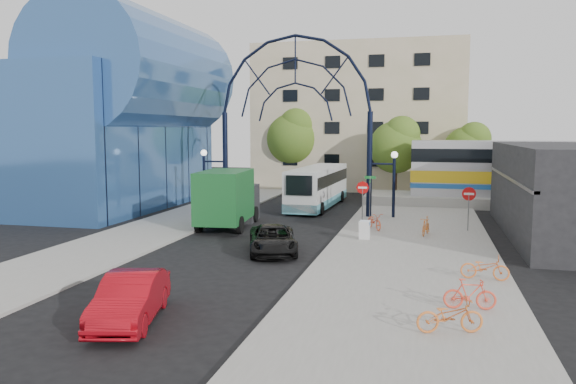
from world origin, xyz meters
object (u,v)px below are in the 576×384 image
(bike_near_b, at_px, (426,226))
(bike_far_c, at_px, (450,316))
(street_name_sign, at_px, (370,188))
(sandwich_board, at_px, (364,228))
(stop_sign, at_px, (363,191))
(tree_north_c, at_px, (469,148))
(do_not_enter_sign, at_px, (469,198))
(gateway_arch, at_px, (295,88))
(bike_far_a, at_px, (485,267))
(tree_north_a, at_px, (397,144))
(city_bus, at_px, (318,186))
(tree_north_b, at_px, (294,136))
(bike_far_b, at_px, (470,294))
(bike_near_a, at_px, (374,221))
(green_truck, at_px, (229,198))
(red_sedan, at_px, (130,298))
(black_suv, at_px, (273,240))

(bike_near_b, xyz_separation_m, bike_far_c, (0.72, -14.98, -0.00))
(street_name_sign, bearing_deg, sandwich_board, -86.54)
(stop_sign, xyz_separation_m, sandwich_board, (0.80, -6.02, -1.25))
(tree_north_c, bearing_deg, do_not_enter_sign, -93.58)
(street_name_sign, xyz_separation_m, sandwich_board, (0.40, -6.62, -1.39))
(gateway_arch, height_order, bike_far_a, gateway_arch)
(tree_north_a, height_order, tree_north_c, tree_north_a)
(city_bus, distance_m, bike_far_c, 27.00)
(tree_north_b, bearing_deg, bike_far_a, -64.27)
(do_not_enter_sign, bearing_deg, bike_far_b, -93.49)
(bike_near_a, bearing_deg, green_truck, 155.29)
(stop_sign, xyz_separation_m, tree_north_b, (-8.68, 17.93, 3.27))
(tree_north_a, xyz_separation_m, bike_far_b, (3.98, -30.59, -3.99))
(bike_far_a, bearing_deg, bike_far_b, 173.81)
(street_name_sign, distance_m, tree_north_a, 13.59)
(sandwich_board, distance_m, tree_north_c, 23.17)
(do_not_enter_sign, xyz_separation_m, bike_far_b, (-0.89, -14.66, -1.36))
(bike_far_b, bearing_deg, red_sedan, 103.58)
(sandwich_board, xyz_separation_m, bike_far_c, (3.81, -12.95, -0.13))
(tree_north_b, bearing_deg, green_truck, -87.16)
(city_bus, bearing_deg, bike_far_a, -59.97)
(tree_north_b, relative_size, green_truck, 1.14)
(tree_north_c, xyz_separation_m, green_truck, (-14.94, -19.32, -2.56))
(street_name_sign, height_order, bike_far_b, street_name_sign)
(street_name_sign, distance_m, bike_far_b, 18.01)
(bike_far_a, distance_m, bike_far_b, 3.97)
(stop_sign, relative_size, city_bus, 0.23)
(street_name_sign, xyz_separation_m, red_sedan, (-5.12, -20.63, -1.40))
(tree_north_a, distance_m, city_bus, 9.64)
(stop_sign, distance_m, tree_north_b, 20.18)
(do_not_enter_sign, bearing_deg, green_truck, -174.24)
(bike_near_b, bearing_deg, tree_north_c, 91.77)
(stop_sign, bearing_deg, do_not_enter_sign, -17.88)
(street_name_sign, height_order, red_sedan, street_name_sign)
(bike_near_a, relative_size, bike_near_b, 1.08)
(sandwich_board, relative_size, black_suv, 0.21)
(tree_north_c, height_order, city_bus, tree_north_c)
(bike_far_a, bearing_deg, do_not_enter_sign, 5.11)
(bike_near_a, relative_size, bike_far_a, 1.00)
(street_name_sign, distance_m, sandwich_board, 6.78)
(city_bus, height_order, green_truck, green_truck)
(stop_sign, relative_size, bike_near_b, 1.51)
(stop_sign, height_order, bike_far_a, stop_sign)
(gateway_arch, height_order, bike_near_b, gateway_arch)
(street_name_sign, relative_size, tree_north_c, 0.43)
(tree_north_a, bearing_deg, bike_near_b, -81.85)
(do_not_enter_sign, distance_m, red_sedan, 21.11)
(red_sedan, height_order, bike_near_b, red_sedan)
(tree_north_c, xyz_separation_m, black_suv, (-10.43, -25.67, -3.63))
(do_not_enter_sign, bearing_deg, street_name_sign, 155.84)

